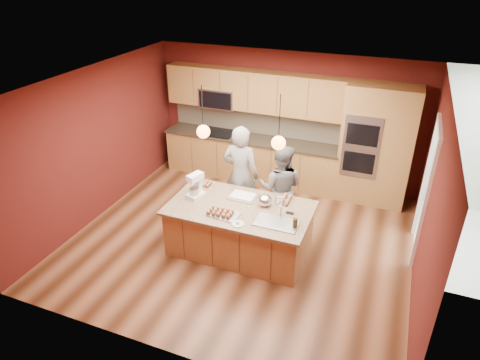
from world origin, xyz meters
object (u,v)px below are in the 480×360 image
at_px(stand_mixer, 196,187).
at_px(mixing_bowl, 265,200).
at_px(island, 241,228).
at_px(person_left, 241,175).
at_px(person_right, 280,188).

distance_m(stand_mixer, mixing_bowl, 1.15).
height_order(island, mixing_bowl, island).
distance_m(island, person_left, 1.06).
bearing_deg(stand_mixer, mixing_bowl, 23.84).
bearing_deg(stand_mixer, island, 13.24).
distance_m(person_left, person_right, 0.74).
bearing_deg(island, stand_mixer, 176.55).
xyz_separation_m(island, stand_mixer, (-0.80, 0.05, 0.58)).
xyz_separation_m(person_right, mixing_bowl, (-0.05, -0.69, 0.13)).
height_order(person_left, person_right, person_left).
bearing_deg(person_left, person_right, -179.99).
bearing_deg(mixing_bowl, stand_mixer, -172.85).
relative_size(island, mixing_bowl, 9.92).
bearing_deg(person_right, mixing_bowl, 79.39).
relative_size(person_left, stand_mixer, 4.47).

